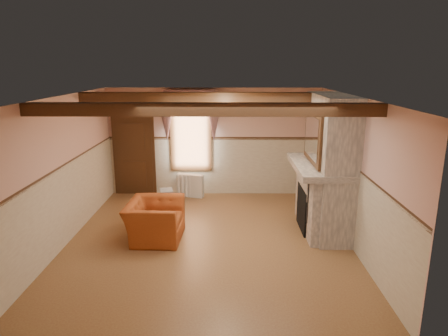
{
  "coord_description": "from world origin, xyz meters",
  "views": [
    {
      "loc": [
        0.4,
        -7.26,
        3.35
      ],
      "look_at": [
        0.29,
        0.8,
        1.27
      ],
      "focal_mm": 32.0,
      "sensor_mm": 36.0,
      "label": 1
    }
  ],
  "objects_px": {
    "armchair": "(155,220)",
    "bowl": "(319,160)",
    "radiator": "(190,185)",
    "oil_lamp": "(316,152)",
    "side_table": "(167,211)",
    "mantel_clock": "(314,152)"
  },
  "relations": [
    {
      "from": "mantel_clock",
      "to": "oil_lamp",
      "type": "relative_size",
      "value": 0.86
    },
    {
      "from": "side_table",
      "to": "bowl",
      "type": "xyz_separation_m",
      "value": [
        3.2,
        -0.15,
        1.19
      ]
    },
    {
      "from": "side_table",
      "to": "oil_lamp",
      "type": "relative_size",
      "value": 1.96
    },
    {
      "from": "side_table",
      "to": "radiator",
      "type": "height_order",
      "value": "radiator"
    },
    {
      "from": "armchair",
      "to": "bowl",
      "type": "relative_size",
      "value": 3.59
    },
    {
      "from": "armchair",
      "to": "oil_lamp",
      "type": "xyz_separation_m",
      "value": [
        3.31,
        0.95,
        1.18
      ]
    },
    {
      "from": "bowl",
      "to": "oil_lamp",
      "type": "distance_m",
      "value": 0.3
    },
    {
      "from": "armchair",
      "to": "bowl",
      "type": "bearing_deg",
      "value": -76.54
    },
    {
      "from": "side_table",
      "to": "mantel_clock",
      "type": "relative_size",
      "value": 2.29
    },
    {
      "from": "radiator",
      "to": "oil_lamp",
      "type": "xyz_separation_m",
      "value": [
        2.86,
        -1.68,
        1.26
      ]
    },
    {
      "from": "radiator",
      "to": "oil_lamp",
      "type": "distance_m",
      "value": 3.55
    },
    {
      "from": "bowl",
      "to": "oil_lamp",
      "type": "bearing_deg",
      "value": 90.0
    },
    {
      "from": "oil_lamp",
      "to": "armchair",
      "type": "bearing_deg",
      "value": -163.96
    },
    {
      "from": "armchair",
      "to": "bowl",
      "type": "xyz_separation_m",
      "value": [
        3.31,
        0.67,
        1.08
      ]
    },
    {
      "from": "armchair",
      "to": "radiator",
      "type": "xyz_separation_m",
      "value": [
        0.45,
        2.63,
        -0.08
      ]
    },
    {
      "from": "oil_lamp",
      "to": "mantel_clock",
      "type": "bearing_deg",
      "value": 90.0
    },
    {
      "from": "oil_lamp",
      "to": "bowl",
      "type": "bearing_deg",
      "value": -90.0
    },
    {
      "from": "armchair",
      "to": "side_table",
      "type": "xyz_separation_m",
      "value": [
        0.11,
        0.83,
        -0.11
      ]
    },
    {
      "from": "side_table",
      "to": "armchair",
      "type": "bearing_deg",
      "value": -97.29
    },
    {
      "from": "side_table",
      "to": "oil_lamp",
      "type": "xyz_separation_m",
      "value": [
        3.2,
        0.13,
        1.29
      ]
    },
    {
      "from": "mantel_clock",
      "to": "oil_lamp",
      "type": "bearing_deg",
      "value": -90.0
    },
    {
      "from": "armchair",
      "to": "mantel_clock",
      "type": "xyz_separation_m",
      "value": [
        3.31,
        1.15,
        1.14
      ]
    }
  ]
}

